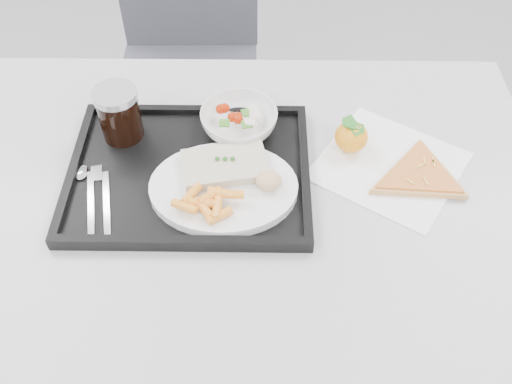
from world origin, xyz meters
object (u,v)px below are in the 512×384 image
at_px(dinner_plate, 224,188).
at_px(cola_glass, 119,113).
at_px(tray, 190,173).
at_px(pizza_slice, 419,175).
at_px(salad_bowl, 239,121).
at_px(table, 231,212).
at_px(tangerine, 351,137).
at_px(chair, 188,45).

xyz_separation_m(dinner_plate, cola_glass, (-0.21, 0.15, 0.05)).
bearing_deg(cola_glass, dinner_plate, -35.51).
xyz_separation_m(tray, pizza_slice, (0.43, -0.00, 0.00)).
bearing_deg(salad_bowl, table, -95.27).
height_order(dinner_plate, tangerine, tangerine).
bearing_deg(chair, pizza_slice, -54.56).
distance_m(table, salad_bowl, 0.18).
xyz_separation_m(cola_glass, tangerine, (0.45, -0.02, -0.04)).
bearing_deg(pizza_slice, dinner_plate, -172.60).
relative_size(table, chair, 1.29).
relative_size(chair, cola_glass, 8.61).
height_order(cola_glass, pizza_slice, cola_glass).
xyz_separation_m(salad_bowl, tangerine, (0.22, -0.04, -0.00)).
bearing_deg(cola_glass, pizza_slice, -9.92).
bearing_deg(table, dinner_plate, -119.08).
relative_size(tray, dinner_plate, 1.67).
distance_m(table, tray, 0.11).
distance_m(table, tangerine, 0.28).
xyz_separation_m(table, dinner_plate, (-0.01, -0.02, 0.09)).
bearing_deg(dinner_plate, tangerine, 27.30).
bearing_deg(pizza_slice, chair, 125.44).
height_order(salad_bowl, tangerine, tangerine).
bearing_deg(salad_bowl, dinner_plate, -98.11).
bearing_deg(chair, tray, -82.97).
distance_m(tray, pizza_slice, 0.43).
bearing_deg(tangerine, pizza_slice, -32.18).
xyz_separation_m(tray, salad_bowl, (0.09, 0.11, 0.03)).
bearing_deg(tangerine, salad_bowl, 170.23).
bearing_deg(tray, cola_glass, 144.90).
relative_size(chair, dinner_plate, 3.44).
bearing_deg(tray, chair, 97.03).
bearing_deg(tangerine, dinner_plate, -152.70).
xyz_separation_m(chair, cola_glass, (-0.05, -0.63, 0.28)).
bearing_deg(table, tangerine, 24.80).
bearing_deg(salad_bowl, pizza_slice, -18.61).
xyz_separation_m(tray, cola_glass, (-0.14, 0.10, 0.06)).
distance_m(table, chair, 0.80).
bearing_deg(pizza_slice, tangerine, 147.82).
height_order(chair, cola_glass, chair).
bearing_deg(table, pizza_slice, 4.80).
height_order(table, cola_glass, cola_glass).
height_order(tray, cola_glass, cola_glass).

